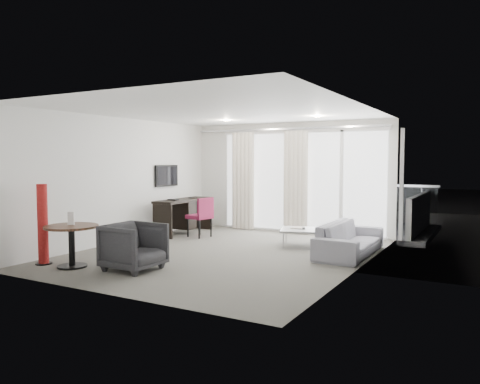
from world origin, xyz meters
The scene contains 28 objects.
floor centered at (0.00, 0.00, 0.00)m, with size 5.00×6.00×0.00m, color #59574F.
ceiling centered at (0.00, 0.00, 2.60)m, with size 5.00×6.00×0.00m, color white.
wall_left centered at (-2.50, 0.00, 1.30)m, with size 0.00×6.00×2.60m, color silver.
wall_right centered at (2.50, 0.00, 1.30)m, with size 0.00×6.00×2.60m, color silver.
wall_front centered at (0.00, -3.00, 1.30)m, with size 5.00×0.00×2.60m, color silver.
window_panel centered at (0.30, 2.98, 1.20)m, with size 4.00×0.02×2.38m, color white, non-canonical shape.
window_frame centered at (0.30, 2.97, 1.20)m, with size 4.10×0.06×2.44m, color white, non-canonical shape.
curtain_left centered at (-1.15, 2.82, 1.20)m, with size 0.60×0.20×2.38m, color beige, non-canonical shape.
curtain_right centered at (0.25, 2.82, 1.20)m, with size 0.60×0.20×2.38m, color beige, non-canonical shape.
curtain_track centered at (0.00, 2.82, 2.45)m, with size 4.80×0.04×0.04m, color #B2B2B7, non-canonical shape.
downlight_a centered at (-0.90, 1.60, 2.59)m, with size 0.12×0.12×0.02m, color #FFE0B2.
downlight_b centered at (1.20, 1.60, 2.59)m, with size 0.12×0.12×0.02m, color #FFE0B2.
desk centered at (-2.03, 1.54, 0.40)m, with size 0.53×1.71×0.80m, color black, non-canonical shape.
tv centered at (-2.46, 1.45, 1.35)m, with size 0.05×0.80×0.50m, color black, non-canonical shape.
desk_chair centered at (-1.43, 1.31, 0.44)m, with size 0.49×0.45×0.89m, color maroon, non-canonical shape.
round_table centered at (-1.57, -2.15, 0.34)m, with size 0.85×0.85×0.68m, color #3A2215, non-canonical shape.
menu_card centered at (-1.63, -2.10, 0.72)m, with size 0.11×0.02×0.21m, color white, non-canonical shape.
red_lamp centered at (-2.15, -2.23, 0.67)m, with size 0.27×0.27×1.33m, color maroon.
tub_armchair centered at (-0.56, -1.81, 0.37)m, with size 0.79×0.82×0.74m, color #262628.
coffee_table centered at (0.97, 1.36, 0.17)m, with size 0.77×0.77×0.35m, color gray, non-canonical shape.
remote centered at (1.01, 1.41, 0.36)m, with size 0.05×0.15×0.02m, color black, non-canonical shape.
magazine centered at (0.87, 1.45, 0.36)m, with size 0.20×0.26×0.01m, color gray, non-canonical shape.
sofa centered at (2.06, 1.01, 0.29)m, with size 2.00×0.78×0.58m, color gray.
terrace_slab centered at (0.30, 4.50, -0.06)m, with size 5.60×3.00×0.12m, color #4D4D50.
rattan_chair_a centered at (1.16, 4.04, 0.44)m, with size 0.60×0.60×0.88m, color #4F3827, non-canonical shape.
rattan_chair_b centered at (1.48, 5.12, 0.43)m, with size 0.58×0.58×0.85m, color #4F3827, non-canonical shape.
rattan_table centered at (1.08, 4.36, 0.23)m, with size 0.46×0.46×0.46m, color #4F3827, non-canonical shape.
balustrade centered at (0.30, 5.95, 0.50)m, with size 5.50×0.06×1.05m, color #B2B2B7, non-canonical shape.
Camera 1 is at (4.41, -7.32, 1.73)m, focal length 35.00 mm.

